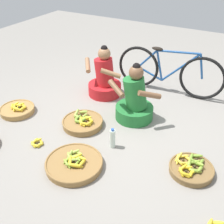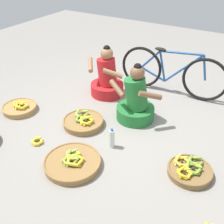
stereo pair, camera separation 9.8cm
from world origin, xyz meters
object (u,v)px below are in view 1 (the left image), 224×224
(vendor_woman_front, at_px, (135,102))
(banana_basket_front_left, at_px, (74,163))
(banana_basket_front_center, at_px, (17,109))
(banana_basket_back_center, at_px, (83,122))
(vendor_woman_behind, at_px, (104,79))
(bicycle_leaning, at_px, (169,72))
(loose_bananas_back_right, at_px, (37,143))
(banana_basket_mid_right, at_px, (191,168))
(water_bottle, at_px, (113,139))

(vendor_woman_front, relative_size, banana_basket_front_left, 1.29)
(banana_basket_front_center, distance_m, banana_basket_back_center, 1.02)
(vendor_woman_behind, distance_m, bicycle_leaning, 1.01)
(vendor_woman_front, height_order, banana_basket_back_center, vendor_woman_front)
(vendor_woman_behind, bearing_deg, loose_bananas_back_right, -92.84)
(vendor_woman_behind, height_order, banana_basket_mid_right, vendor_woman_behind)
(banana_basket_mid_right, xyz_separation_m, banana_basket_front_center, (-2.51, -0.03, -0.00))
(banana_basket_front_center, bearing_deg, banana_basket_back_center, 10.41)
(banana_basket_mid_right, height_order, banana_basket_back_center, banana_basket_back_center)
(vendor_woman_front, xyz_separation_m, banana_basket_front_center, (-1.52, -0.69, -0.21))
(bicycle_leaning, height_order, banana_basket_front_left, bicycle_leaning)
(loose_bananas_back_right, bearing_deg, banana_basket_front_center, 150.59)
(vendor_woman_behind, xyz_separation_m, bicycle_leaning, (0.84, 0.56, 0.10))
(vendor_woman_front, distance_m, banana_basket_back_center, 0.75)
(banana_basket_front_center, height_order, water_bottle, water_bottle)
(banana_basket_front_left, distance_m, water_bottle, 0.55)
(water_bottle, bearing_deg, vendor_woman_front, 93.60)
(banana_basket_back_center, bearing_deg, banana_basket_mid_right, -5.81)
(vendor_woman_behind, xyz_separation_m, loose_bananas_back_right, (-0.07, -1.50, -0.23))
(banana_basket_front_left, height_order, loose_bananas_back_right, banana_basket_front_left)
(banana_basket_front_center, bearing_deg, bicycle_leaning, 44.56)
(banana_basket_mid_right, bearing_deg, banana_basket_back_center, 174.19)
(banana_basket_back_center, distance_m, loose_bananas_back_right, 0.66)
(vendor_woman_behind, relative_size, banana_basket_front_center, 1.64)
(bicycle_leaning, xyz_separation_m, banana_basket_mid_right, (0.85, -1.61, -0.31))
(vendor_woman_front, bearing_deg, vendor_woman_behind, 150.80)
(banana_basket_mid_right, relative_size, loose_bananas_back_right, 2.77)
(vendor_woman_behind, relative_size, banana_basket_mid_right, 1.68)
(bicycle_leaning, relative_size, banana_basket_back_center, 3.13)
(bicycle_leaning, relative_size, banana_basket_mid_right, 3.55)
(vendor_woman_behind, height_order, loose_bananas_back_right, vendor_woman_behind)
(banana_basket_back_center, relative_size, loose_bananas_back_right, 3.15)
(loose_bananas_back_right, xyz_separation_m, water_bottle, (0.82, 0.41, 0.10))
(water_bottle, bearing_deg, bicycle_leaning, 86.67)
(banana_basket_mid_right, bearing_deg, bicycle_leaning, 117.75)
(banana_basket_mid_right, bearing_deg, water_bottle, -177.67)
(banana_basket_front_left, bearing_deg, loose_bananas_back_right, 171.96)
(banana_basket_front_center, bearing_deg, banana_basket_mid_right, 0.72)
(banana_basket_mid_right, bearing_deg, banana_basket_front_left, -154.78)
(banana_basket_front_left, height_order, water_bottle, water_bottle)
(banana_basket_front_left, relative_size, loose_bananas_back_right, 3.67)
(vendor_woman_front, xyz_separation_m, bicycle_leaning, (0.14, 0.95, 0.10))
(bicycle_leaning, relative_size, banana_basket_front_left, 2.68)
(bicycle_leaning, bearing_deg, banana_basket_back_center, -114.36)
(bicycle_leaning, relative_size, banana_basket_front_center, 3.45)
(banana_basket_back_center, bearing_deg, bicycle_leaning, 65.64)
(bicycle_leaning, height_order, loose_bananas_back_right, bicycle_leaning)
(vendor_woman_front, xyz_separation_m, banana_basket_back_center, (-0.52, -0.50, -0.21))
(vendor_woman_behind, height_order, banana_basket_front_left, vendor_woman_behind)
(banana_basket_front_left, height_order, banana_basket_back_center, banana_basket_back_center)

